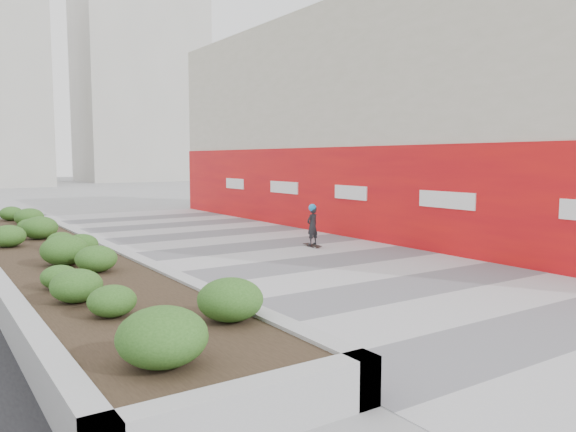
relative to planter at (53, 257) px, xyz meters
name	(u,v)px	position (x,y,z in m)	size (l,w,h in m)	color
ground	(472,309)	(5.50, -7.00, -0.42)	(160.00, 160.00, 0.00)	gray
walkway	(358,278)	(5.50, -4.00, -0.41)	(8.00, 36.00, 0.01)	#A8A8AD
building	(398,121)	(12.48, 1.98, 3.56)	(6.04, 24.08, 8.00)	#BDB7A2
planter	(53,257)	(0.00, 0.00, 0.00)	(3.00, 18.00, 0.90)	#9E9EA0
distant_bldg_north_r	(140,79)	(20.50, 53.00, 11.58)	(14.00, 10.00, 24.00)	#ADAAA3
manhole_cover	(376,276)	(6.00, -4.00, -0.42)	(0.44, 0.44, 0.01)	#595654
skateboarder	(312,225)	(7.23, 0.08, 0.24)	(0.47, 0.73, 1.29)	beige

